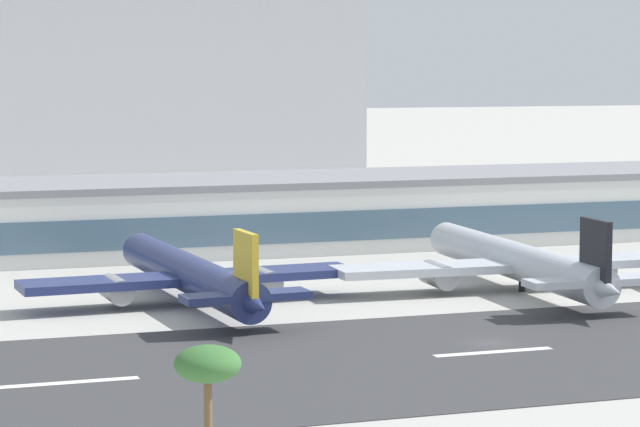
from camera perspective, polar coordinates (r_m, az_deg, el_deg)
ground_plane at (r=138.58m, az=6.94°, el=-5.23°), size 1400.00×1400.00×0.00m
runway_strip at (r=135.06m, az=7.68°, el=-5.51°), size 800.00×40.46×0.08m
runway_centreline_dash_3 at (r=122.64m, az=-10.08°, el=-6.71°), size 12.00×1.20×0.01m
runway_centreline_dash_4 at (r=134.28m, az=6.99°, el=-5.55°), size 12.00×1.20×0.01m
terminal_building at (r=208.78m, az=-2.33°, el=0.05°), size 217.22×25.44×10.45m
distant_hotel_block at (r=306.01m, az=-8.35°, el=5.00°), size 106.54×24.88×43.60m
airliner_gold_tail_gate_0 at (r=159.18m, az=-5.12°, el=-2.54°), size 38.72×49.62×10.35m
airliner_black_tail_gate_1 at (r=170.25m, az=8.11°, el=-1.99°), size 45.80×50.66×10.57m
palm_tree_2 at (r=82.52m, az=-4.55°, el=-6.26°), size 3.93×3.93×10.78m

